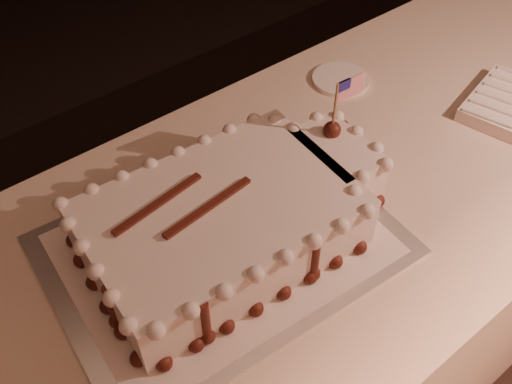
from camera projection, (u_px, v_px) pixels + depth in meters
banquet_table at (309, 292)px, 1.43m from camera, size 2.40×0.80×0.75m
cake_board at (222, 245)px, 1.06m from camera, size 0.65×0.51×0.01m
doily at (222, 244)px, 1.05m from camera, size 0.58×0.46×0.00m
sheet_cake at (236, 216)px, 1.02m from camera, size 0.60×0.37×0.23m
napkin_stack at (510, 104)px, 1.33m from camera, size 0.26×0.22×0.04m
side_plate at (341, 79)px, 1.41m from camera, size 0.14×0.14×0.01m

